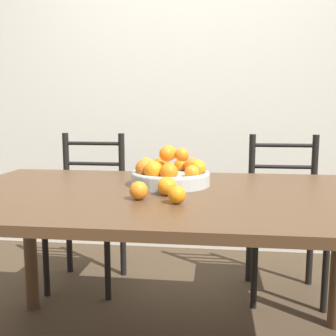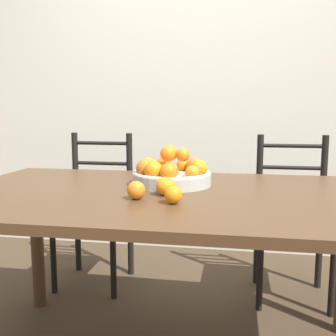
{
  "view_description": "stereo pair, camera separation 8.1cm",
  "coord_description": "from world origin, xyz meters",
  "views": [
    {
      "loc": [
        0.19,
        -1.53,
        1.1
      ],
      "look_at": [
        0.0,
        0.05,
        0.87
      ],
      "focal_mm": 42.0,
      "sensor_mm": 36.0,
      "label": 1
    },
    {
      "loc": [
        0.28,
        -1.52,
        1.1
      ],
      "look_at": [
        0.0,
        0.05,
        0.87
      ],
      "focal_mm": 42.0,
      "sensor_mm": 36.0,
      "label": 2
    }
  ],
  "objects": [
    {
      "name": "orange_loose_1",
      "position": [
        0.06,
        -0.2,
        0.81
      ],
      "size": [
        0.06,
        0.06,
        0.06
      ],
      "color": "orange",
      "rests_on": "dining_table"
    },
    {
      "name": "wall_back",
      "position": [
        0.0,
        1.56,
        1.3
      ],
      "size": [
        8.0,
        0.06,
        2.6
      ],
      "color": "silver",
      "rests_on": "ground_plane"
    },
    {
      "name": "orange_loose_0",
      "position": [
        -0.08,
        -0.15,
        0.81
      ],
      "size": [
        0.07,
        0.07,
        0.07
      ],
      "color": "orange",
      "rests_on": "dining_table"
    },
    {
      "name": "orange_loose_2",
      "position": [
        0.01,
        -0.07,
        0.82
      ],
      "size": [
        0.07,
        0.07,
        0.07
      ],
      "color": "orange",
      "rests_on": "dining_table"
    },
    {
      "name": "chair_right",
      "position": [
        0.61,
        0.82,
        0.48
      ],
      "size": [
        0.42,
        0.4,
        0.96
      ],
      "rotation": [
        0.0,
        0.0,
        -0.0
      ],
      "color": "black",
      "rests_on": "ground_plane"
    },
    {
      "name": "chair_left",
      "position": [
        -0.61,
        0.82,
        0.48
      ],
      "size": [
        0.43,
        0.41,
        0.96
      ],
      "rotation": [
        0.0,
        0.0,
        -0.02
      ],
      "color": "black",
      "rests_on": "ground_plane"
    },
    {
      "name": "fruit_bowl",
      "position": [
        -0.0,
        0.15,
        0.83
      ],
      "size": [
        0.34,
        0.34,
        0.17
      ],
      "color": "#B2B7B2",
      "rests_on": "dining_table"
    },
    {
      "name": "dining_table",
      "position": [
        0.0,
        0.0,
        0.69
      ],
      "size": [
        1.79,
        1.04,
        0.78
      ],
      "color": "#4C331E",
      "rests_on": "ground_plane"
    }
  ]
}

